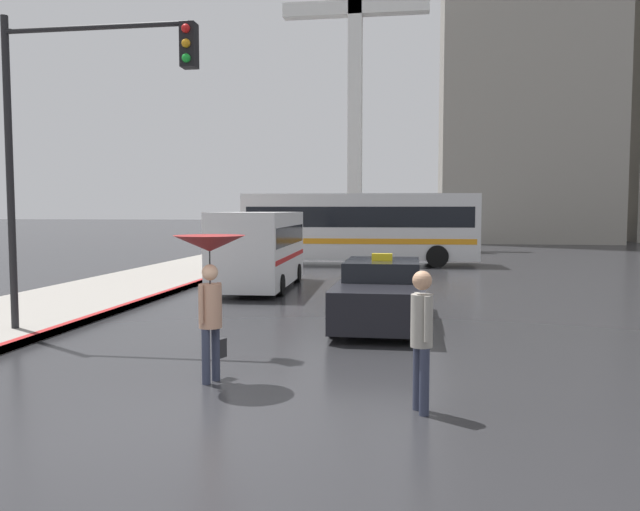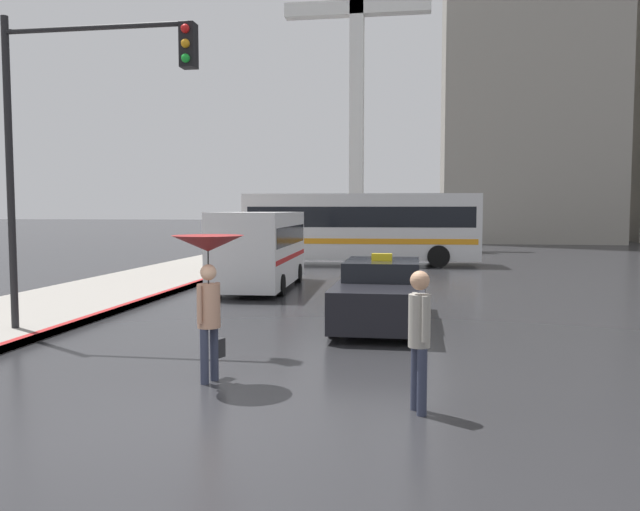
# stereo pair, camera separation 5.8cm
# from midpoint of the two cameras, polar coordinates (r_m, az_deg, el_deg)

# --- Properties ---
(ground_plane) EXTENTS (300.00, 300.00, 0.00)m
(ground_plane) POSITION_cam_midpoint_polar(r_m,az_deg,el_deg) (7.56, -14.40, -14.98)
(ground_plane) COLOR #262628
(taxi) EXTENTS (1.91, 4.67, 1.53)m
(taxi) POSITION_cam_midpoint_polar(r_m,az_deg,el_deg) (13.60, 5.78, -3.50)
(taxi) COLOR black
(taxi) RESTS_ON ground_plane
(ambulance_van) EXTENTS (2.28, 5.84, 2.40)m
(ambulance_van) POSITION_cam_midpoint_polar(r_m,az_deg,el_deg) (19.74, -5.40, 0.87)
(ambulance_van) COLOR white
(ambulance_van) RESTS_ON ground_plane
(city_bus) EXTENTS (10.53, 3.07, 3.19)m
(city_bus) POSITION_cam_midpoint_polar(r_m,az_deg,el_deg) (28.28, 3.80, 2.76)
(city_bus) COLOR silver
(city_bus) RESTS_ON ground_plane
(pedestrian_with_umbrella) EXTENTS (1.01, 1.01, 2.11)m
(pedestrian_with_umbrella) POSITION_cam_midpoint_polar(r_m,az_deg,el_deg) (8.96, -9.99, -0.99)
(pedestrian_with_umbrella) COLOR #2D3347
(pedestrian_with_umbrella) RESTS_ON ground_plane
(pedestrian_man) EXTENTS (0.34, 0.42, 1.74)m
(pedestrian_man) POSITION_cam_midpoint_polar(r_m,az_deg,el_deg) (7.68, 9.28, -6.77)
(pedestrian_man) COLOR #2D3347
(pedestrian_man) RESTS_ON ground_plane
(traffic_light) EXTENTS (3.87, 0.38, 6.15)m
(traffic_light) POSITION_cam_midpoint_polar(r_m,az_deg,el_deg) (12.86, -21.09, 11.96)
(traffic_light) COLOR black
(traffic_light) RESTS_ON ground_plane
(monument_cross) EXTENTS (9.50, 0.90, 21.59)m
(monument_cross) POSITION_cam_midpoint_polar(r_m,az_deg,el_deg) (42.72, 3.43, 17.40)
(monument_cross) COLOR white
(monument_cross) RESTS_ON ground_plane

